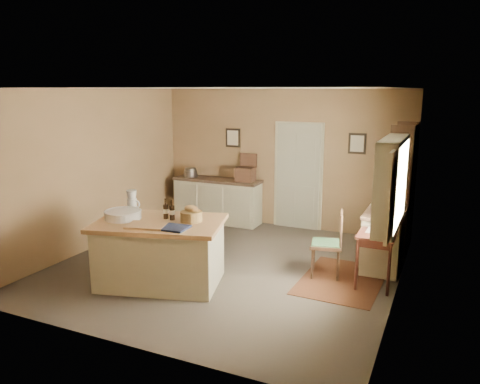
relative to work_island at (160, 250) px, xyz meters
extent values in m
plane|color=brown|center=(0.58, 0.95, -0.48)|extent=(5.00, 5.00, 0.00)
cube|color=#95734F|center=(0.58, 3.45, 0.87)|extent=(5.00, 0.10, 2.70)
cube|color=#95734F|center=(0.58, -1.55, 0.87)|extent=(5.00, 0.10, 2.70)
cube|color=#95734F|center=(-1.92, 0.95, 0.87)|extent=(0.10, 5.00, 2.70)
cube|color=#95734F|center=(3.08, 0.95, 0.87)|extent=(0.10, 5.00, 2.70)
plane|color=silver|center=(0.58, 0.95, 2.22)|extent=(5.00, 5.00, 0.00)
cube|color=#A6A48A|center=(0.93, 3.42, 0.57)|extent=(0.97, 0.06, 2.11)
cube|color=black|center=(-0.47, 3.43, 1.24)|extent=(0.32, 0.02, 0.38)
cube|color=beige|center=(-0.47, 3.42, 1.24)|extent=(0.24, 0.01, 0.30)
cube|color=black|center=(2.03, 3.43, 1.24)|extent=(0.32, 0.02, 0.38)
cube|color=beige|center=(2.03, 3.42, 1.24)|extent=(0.24, 0.01, 0.30)
cube|color=#B7B293|center=(2.95, 0.75, 0.54)|extent=(0.25, 1.32, 0.06)
cube|color=#B7B293|center=(2.95, 0.75, 1.60)|extent=(0.25, 1.32, 0.06)
cube|color=white|center=(3.07, 0.75, 1.07)|extent=(0.01, 1.20, 1.00)
cube|color=#B7B293|center=(3.04, -0.07, 1.07)|extent=(0.04, 0.35, 1.00)
cube|color=#B7B293|center=(3.04, 1.57, 1.07)|extent=(0.04, 0.35, 1.00)
cube|color=#B7B293|center=(0.01, 0.00, -0.06)|extent=(1.82, 1.40, 0.85)
cube|color=#AC7F4D|center=(0.01, 0.00, 0.40)|extent=(1.97, 1.55, 0.06)
cylinder|color=white|center=(-0.52, -0.11, 0.48)|extent=(0.50, 0.50, 0.11)
cube|color=#AC7F4D|center=(0.01, -0.29, 0.44)|extent=(0.58, 0.47, 0.03)
cube|color=black|center=(0.37, -0.22, 0.44)|extent=(0.42, 0.34, 0.02)
cylinder|color=olive|center=(0.42, 0.18, 0.50)|extent=(0.30, 0.30, 0.14)
cylinder|color=black|center=(0.03, 0.15, 0.57)|extent=(0.07, 0.07, 0.29)
cylinder|color=black|center=(0.14, 0.13, 0.57)|extent=(0.07, 0.07, 0.29)
cube|color=#B7B293|center=(-0.70, 3.15, -0.06)|extent=(1.79, 0.49, 0.85)
cube|color=#332319|center=(-0.70, 3.15, 0.39)|extent=(1.83, 0.52, 0.05)
cube|color=#44291B|center=(-0.07, 3.15, 0.56)|extent=(0.36, 0.27, 0.28)
cylinder|color=#59544F|center=(-1.33, 3.15, 0.51)|extent=(0.30, 0.30, 0.18)
cube|color=#502B17|center=(2.33, 1.15, -0.48)|extent=(1.15, 1.63, 0.01)
cube|color=#381912|center=(2.78, 1.25, 0.27)|extent=(0.50, 0.82, 0.03)
cube|color=#381912|center=(2.78, 1.25, 0.20)|extent=(0.44, 0.76, 0.10)
cube|color=silver|center=(2.73, 1.25, 0.29)|extent=(0.22, 0.30, 0.01)
cylinder|color=black|center=(2.88, 1.47, 0.31)|extent=(0.05, 0.05, 0.05)
cylinder|color=#381912|center=(2.57, 0.88, -0.12)|extent=(0.04, 0.04, 0.72)
cylinder|color=#381912|center=(2.99, 0.88, -0.12)|extent=(0.04, 0.04, 0.72)
cylinder|color=#381912|center=(2.57, 1.62, -0.12)|extent=(0.04, 0.04, 0.72)
cylinder|color=#381912|center=(2.99, 1.62, -0.12)|extent=(0.04, 0.04, 0.72)
cube|color=#B7B293|center=(2.78, 1.89, -0.06)|extent=(0.53, 0.97, 0.85)
cube|color=#332319|center=(2.78, 1.89, 0.39)|extent=(0.56, 1.01, 0.05)
cylinder|color=silver|center=(2.75, 1.75, 0.46)|extent=(0.23, 0.23, 0.09)
cube|color=#301E14|center=(2.89, 2.49, 0.59)|extent=(0.36, 0.04, 2.14)
cube|color=#301E14|center=(2.89, 3.41, 0.59)|extent=(0.36, 0.04, 2.14)
cube|color=#301E14|center=(3.06, 2.95, 0.59)|extent=(0.02, 0.96, 2.14)
cube|color=#301E14|center=(2.89, 2.95, -0.43)|extent=(0.36, 0.92, 0.03)
cube|color=#301E14|center=(2.89, 2.95, 0.11)|extent=(0.36, 0.92, 0.03)
cube|color=#301E14|center=(2.89, 2.95, 0.64)|extent=(0.36, 0.92, 0.03)
cube|color=#301E14|center=(2.89, 2.95, 1.07)|extent=(0.36, 0.92, 0.03)
cube|color=#301E14|center=(2.89, 2.95, 1.50)|extent=(0.36, 0.92, 0.03)
cylinder|color=white|center=(2.89, 2.95, 0.70)|extent=(0.12, 0.12, 0.11)
camera|label=1|loc=(3.58, -5.19, 2.20)|focal=35.00mm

